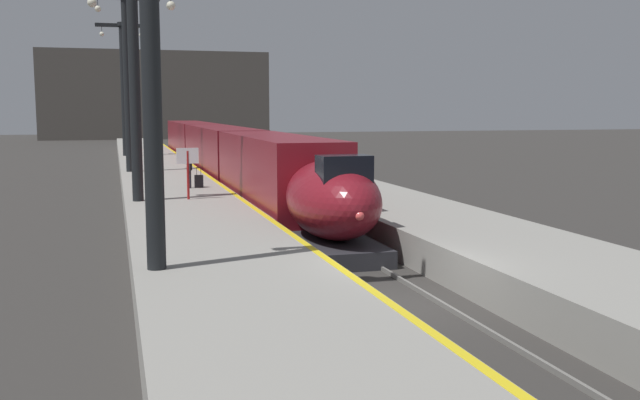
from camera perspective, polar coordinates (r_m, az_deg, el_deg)
ground_plane at (r=17.81m, az=6.99°, el=-8.28°), size 260.00×260.00×0.00m
platform_left at (r=40.84m, az=-12.10°, el=1.12°), size 4.80×110.00×1.05m
platform_right at (r=42.16m, az=-1.05°, el=1.47°), size 4.80×110.00×1.05m
platform_left_safety_stripe at (r=41.01m, az=-8.94°, el=1.96°), size 0.20×107.80×0.01m
rail_main_left at (r=43.95m, az=-8.04°, el=1.02°), size 0.08×110.00×0.12m
rail_main_right at (r=44.18m, az=-6.11°, el=1.09°), size 0.08×110.00×0.12m
highspeed_train_main at (r=47.14m, az=-7.73°, el=3.77°), size 2.92×55.75×3.60m
station_column_near at (r=16.98m, az=-13.22°, el=14.84°), size 4.00×0.68×9.88m
station_column_mid at (r=29.85m, az=-14.55°, el=10.05°), size 4.00×0.68×8.74m
station_column_far at (r=44.29m, az=-15.09°, el=10.16°), size 4.00×0.68×10.39m
station_column_distant at (r=59.62m, az=-15.36°, el=9.37°), size 4.00×0.68×10.48m
passenger_near_edge at (r=34.36m, az=-10.33°, el=2.58°), size 0.22×0.57×1.69m
rolling_suitcase at (r=34.53m, az=-9.60°, el=1.48°), size 0.40×0.22×0.98m
departure_info_board at (r=29.99m, az=-10.46°, el=2.91°), size 0.90×0.10×2.12m
terminus_back_wall at (r=118.00m, az=-12.83°, el=8.13°), size 36.00×2.00×14.00m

